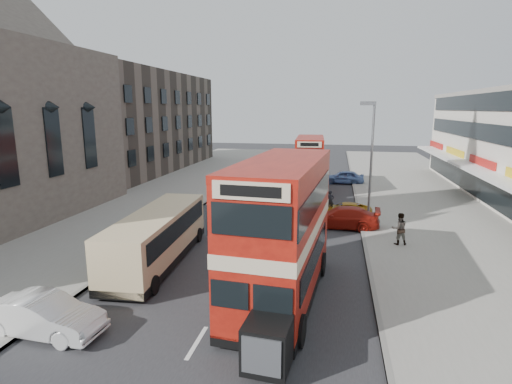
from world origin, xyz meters
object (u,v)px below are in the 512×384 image
Objects in this scene: car_right_c at (344,177)px; bus_second at (310,164)px; pedestrian_near at (399,229)px; street_lamp at (371,153)px; coach at (158,235)px; car_left_front at (44,315)px; car_right_a at (341,217)px; car_right_b at (344,210)px; bus_main at (282,230)px; cyclist at (330,207)px.

bus_second is at bearing -33.92° from car_right_c.
street_lamp is at bearing -82.81° from pedestrian_near.
coach is 2.20× the size of car_left_front.
pedestrian_near reaches higher than car_right_a.
car_left_front is 1.03× the size of car_right_c.
car_right_c reaches higher than car_right_b.
coach is at bearing -20.49° from car_right_c.
car_right_a is 2.74m from car_right_b.
car_right_b is at bearing -26.63° from car_left_front.
pedestrian_near is at bearing 109.36° from bus_second.
car_left_front is 20.59m from car_right_b.
pedestrian_near is at bearing 25.62° from car_right_b.
bus_second reaches higher than car_right_a.
coach is 13.21m from pedestrian_near.
car_left_front is at bearing -30.91° from car_right_b.
car_left_front is 17.83m from pedestrian_near.
car_right_a is at bearing 37.82° from coach.
car_left_front is 0.88× the size of car_right_a.
car_right_b is at bearing -73.74° from pedestrian_near.
car_right_b is (10.37, 17.79, -0.16)m from car_left_front.
car_right_c is (2.83, 27.10, -2.22)m from bus_main.
street_lamp reaches higher than car_right_b.
bus_second reaches higher than coach.
car_right_a is 3.05m from cyclist.
car_right_c is (10.47, 31.39, 0.00)m from car_left_front.
bus_main reaches higher than pedestrian_near.
coach reaches higher than cyclist.
coach is (-6.62, 2.71, -1.49)m from bus_main.
car_right_c is (0.10, 13.60, 0.17)m from car_right_b.
coach is (-6.22, -19.69, -1.15)m from bus_second.
bus_second is 16.06m from pedestrian_near.
coach is at bearing -4.61° from car_left_front.
bus_second is at bearing -77.79° from pedestrian_near.
street_lamp is 1.97× the size of car_right_c.
car_right_a is at bearing 101.15° from bus_second.
car_left_front is at bearing 33.84° from bus_main.
car_right_b is at bearing -96.93° from bus_main.
car_left_front is 1.10× the size of car_right_b.
cyclist is at bearing 49.24° from coach.
car_right_a is 4.48m from pedestrian_near.
bus_second is 2.18× the size of car_right_c.
car_right_a is at bearing -5.60° from car_right_b.
street_lamp is at bearing -104.50° from bus_main.
car_right_a is 16.33m from car_right_c.
coach is at bearing -138.71° from street_lamp.
cyclist is at bearing -23.79° from car_left_front.
street_lamp is 0.87× the size of coach.
car_right_a is 2.62× the size of pedestrian_near.
bus_main reaches higher than car_right_b.
car_right_c reaches higher than car_left_front.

